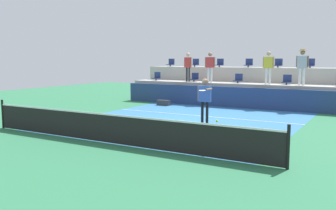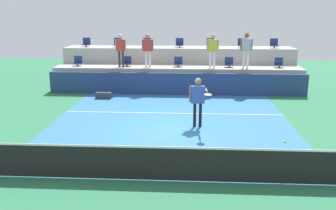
% 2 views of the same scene
% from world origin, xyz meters
% --- Properties ---
extents(ground_plane, '(40.00, 40.00, 0.00)m').
position_xyz_m(ground_plane, '(0.00, 0.00, 0.00)').
color(ground_plane, '#2D754C').
extents(court_inner_paint, '(9.00, 10.00, 0.01)m').
position_xyz_m(court_inner_paint, '(0.00, 1.00, 0.00)').
color(court_inner_paint, teal).
rests_on(court_inner_paint, ground_plane).
extents(court_service_line, '(9.00, 0.06, 0.00)m').
position_xyz_m(court_service_line, '(0.00, 2.40, 0.01)').
color(court_service_line, white).
rests_on(court_service_line, ground_plane).
extents(tennis_net, '(10.48, 0.08, 1.07)m').
position_xyz_m(tennis_net, '(0.00, -4.00, 0.50)').
color(tennis_net, black).
rests_on(tennis_net, ground_plane).
extents(sponsor_backboard, '(13.00, 0.16, 1.10)m').
position_xyz_m(sponsor_backboard, '(0.00, 6.00, 0.55)').
color(sponsor_backboard, navy).
rests_on(sponsor_backboard, ground_plane).
extents(seating_tier_lower, '(13.00, 1.80, 1.25)m').
position_xyz_m(seating_tier_lower, '(0.00, 7.30, 0.62)').
color(seating_tier_lower, '#ADAAA3').
rests_on(seating_tier_lower, ground_plane).
extents(seating_tier_upper, '(13.00, 1.80, 2.10)m').
position_xyz_m(seating_tier_upper, '(0.00, 9.10, 1.05)').
color(seating_tier_upper, '#ADAAA3').
rests_on(seating_tier_upper, ground_plane).
extents(stadium_chair_lower_far_left, '(0.44, 0.40, 0.52)m').
position_xyz_m(stadium_chair_lower_far_left, '(-5.38, 7.23, 1.46)').
color(stadium_chair_lower_far_left, '#2D2D33').
rests_on(stadium_chair_lower_far_left, seating_tier_lower).
extents(stadium_chair_lower_left, '(0.44, 0.40, 0.52)m').
position_xyz_m(stadium_chair_lower_left, '(-2.70, 7.23, 1.46)').
color(stadium_chair_lower_left, '#2D2D33').
rests_on(stadium_chair_lower_left, seating_tier_lower).
extents(stadium_chair_lower_center, '(0.44, 0.40, 0.52)m').
position_xyz_m(stadium_chair_lower_center, '(0.04, 7.23, 1.46)').
color(stadium_chair_lower_center, '#2D2D33').
rests_on(stadium_chair_lower_center, seating_tier_lower).
extents(stadium_chair_lower_right, '(0.44, 0.40, 0.52)m').
position_xyz_m(stadium_chair_lower_right, '(2.71, 7.23, 1.46)').
color(stadium_chair_lower_right, '#2D2D33').
rests_on(stadium_chair_lower_right, seating_tier_lower).
extents(stadium_chair_upper_far_left, '(0.44, 0.40, 0.52)m').
position_xyz_m(stadium_chair_upper_far_left, '(-5.37, 9.03, 2.31)').
color(stadium_chair_upper_far_left, '#2D2D33').
rests_on(stadium_chair_upper_far_left, seating_tier_upper).
extents(stadium_chair_upper_left, '(0.44, 0.40, 0.52)m').
position_xyz_m(stadium_chair_upper_left, '(-3.54, 9.03, 2.31)').
color(stadium_chair_upper_left, '#2D2D33').
rests_on(stadium_chair_upper_left, seating_tier_upper).
extents(stadium_chair_upper_mid_left, '(0.44, 0.40, 0.52)m').
position_xyz_m(stadium_chair_upper_mid_left, '(-1.82, 9.03, 2.31)').
color(stadium_chair_upper_mid_left, '#2D2D33').
rests_on(stadium_chair_upper_mid_left, seating_tier_upper).
extents(stadium_chair_upper_center, '(0.44, 0.40, 0.52)m').
position_xyz_m(stadium_chair_upper_center, '(0.04, 9.03, 2.31)').
color(stadium_chair_upper_center, '#2D2D33').
rests_on(stadium_chair_upper_center, seating_tier_upper).
extents(stadium_chair_upper_mid_right, '(0.44, 0.40, 0.52)m').
position_xyz_m(stadium_chair_upper_mid_right, '(1.80, 9.03, 2.31)').
color(stadium_chair_upper_mid_right, '#2D2D33').
rests_on(stadium_chair_upper_mid_right, seating_tier_upper).
extents(stadium_chair_upper_right, '(0.44, 0.40, 0.52)m').
position_xyz_m(stadium_chair_upper_right, '(3.56, 9.03, 2.31)').
color(stadium_chair_upper_right, '#2D2D33').
rests_on(stadium_chair_upper_right, seating_tier_upper).
extents(tennis_player, '(0.76, 1.22, 1.82)m').
position_xyz_m(tennis_player, '(0.99, 0.58, 1.13)').
color(tennis_player, black).
rests_on(tennis_player, ground_plane).
extents(spectator_in_white, '(0.60, 0.28, 1.72)m').
position_xyz_m(spectator_in_white, '(-2.95, 6.85, 2.29)').
color(spectator_in_white, '#2D2D33').
rests_on(spectator_in_white, seating_tier_lower).
extents(spectator_leaning_on_rail, '(0.60, 0.27, 1.73)m').
position_xyz_m(spectator_leaning_on_rail, '(-1.54, 6.85, 2.29)').
color(spectator_leaning_on_rail, white).
rests_on(spectator_leaning_on_rail, seating_tier_lower).
extents(spectator_in_grey, '(0.60, 0.24, 1.74)m').
position_xyz_m(spectator_in_grey, '(1.81, 6.85, 2.30)').
color(spectator_in_grey, white).
rests_on(spectator_in_grey, seating_tier_lower).
extents(spectator_with_hat, '(0.62, 0.44, 1.84)m').
position_xyz_m(spectator_with_hat, '(3.51, 6.85, 2.39)').
color(spectator_with_hat, white).
rests_on(spectator_with_hat, seating_tier_lower).
extents(tennis_ball, '(0.07, 0.07, 0.07)m').
position_xyz_m(tennis_ball, '(3.15, -3.38, 0.88)').
color(tennis_ball, '#CCE033').
extents(equipment_bag, '(0.76, 0.28, 0.30)m').
position_xyz_m(equipment_bag, '(-3.49, 4.90, 0.15)').
color(equipment_bag, '#333338').
rests_on(equipment_bag, ground_plane).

